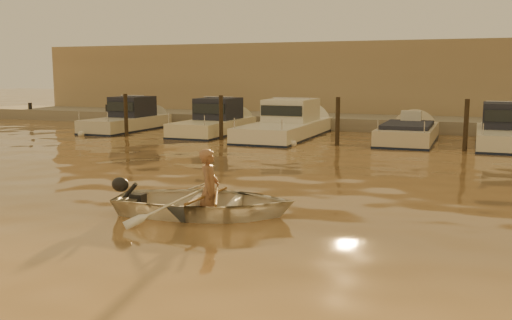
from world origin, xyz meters
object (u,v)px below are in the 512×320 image
at_px(dinghy, 205,202).
at_px(moored_boat_1, 214,121).
at_px(person, 209,189).
at_px(moored_boat_2, 286,124).
at_px(moored_boat_0, 127,118).
at_px(moored_boat_4, 505,131).
at_px(waterfront_building, 389,82).
at_px(moored_boat_3, 408,137).

bearing_deg(dinghy, moored_boat_1, 12.61).
relative_size(person, moored_boat_2, 0.20).
relative_size(moored_boat_0, moored_boat_1, 0.99).
bearing_deg(moored_boat_4, waterfront_building, 119.67).
xyz_separation_m(moored_boat_2, moored_boat_4, (9.43, 0.00, 0.00)).
bearing_deg(waterfront_building, moored_boat_2, -106.03).
bearing_deg(waterfront_building, moored_boat_3, -77.60).
xyz_separation_m(moored_boat_1, moored_boat_4, (13.18, 0.00, 0.00)).
distance_m(moored_boat_1, waterfront_building, 13.11).
relative_size(moored_boat_0, moored_boat_3, 1.04).
relative_size(moored_boat_1, waterfront_building, 0.14).
bearing_deg(moored_boat_0, dinghy, -51.38).
relative_size(moored_boat_0, moored_boat_4, 1.00).
bearing_deg(moored_boat_1, waterfront_building, 57.84).
relative_size(dinghy, moored_boat_2, 0.44).
xyz_separation_m(moored_boat_0, moored_boat_4, (18.21, 0.00, 0.00)).
height_order(moored_boat_2, moored_boat_3, moored_boat_2).
bearing_deg(person, moored_boat_1, 12.96).
relative_size(moored_boat_4, waterfront_building, 0.14).
bearing_deg(dinghy, person, -90.00).
height_order(person, moored_boat_0, moored_boat_0).
bearing_deg(waterfront_building, moored_boat_0, -137.36).
relative_size(person, moored_boat_4, 0.26).
xyz_separation_m(moored_boat_2, moored_boat_3, (5.58, 0.00, -0.40)).
height_order(person, moored_boat_3, person).
bearing_deg(moored_boat_3, person, -99.37).
height_order(dinghy, person, person).
xyz_separation_m(moored_boat_2, waterfront_building, (3.16, 11.00, 1.77)).
distance_m(moored_boat_0, moored_boat_3, 14.37).
height_order(moored_boat_2, moored_boat_4, same).
distance_m(moored_boat_3, waterfront_building, 11.47).
relative_size(dinghy, moored_boat_0, 0.57).
xyz_separation_m(moored_boat_1, waterfront_building, (6.92, 11.00, 1.77)).
xyz_separation_m(person, moored_boat_4, (6.29, 14.78, 0.07)).
bearing_deg(moored_boat_4, moored_boat_0, 180.00).
height_order(dinghy, moored_boat_0, moored_boat_0).
relative_size(moored_boat_2, moored_boat_4, 1.29).
xyz_separation_m(person, moored_boat_0, (-11.92, 14.78, 0.07)).
xyz_separation_m(dinghy, moored_boat_3, (2.54, 14.80, -0.05)).
height_order(moored_boat_0, moored_boat_4, same).
xyz_separation_m(moored_boat_1, moored_boat_2, (3.76, 0.00, 0.00)).
xyz_separation_m(moored_boat_3, moored_boat_4, (3.85, 0.00, 0.40)).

